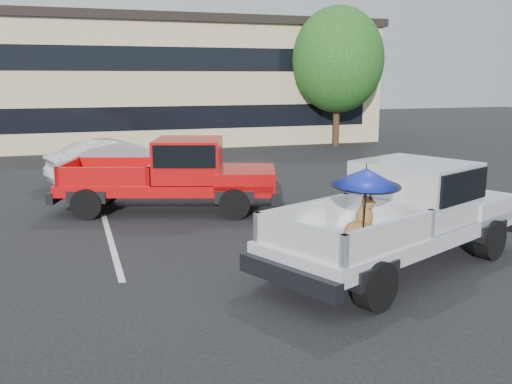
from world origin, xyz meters
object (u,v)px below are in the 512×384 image
at_px(tree_back, 233,60).
at_px(red_pickup, 182,172).
at_px(tree_right, 338,60).
at_px(silver_sedan, 120,162).
at_px(silver_pickup, 407,208).

xyz_separation_m(tree_back, red_pickup, (-7.01, -19.62, -3.40)).
bearing_deg(tree_right, red_pickup, -130.74).
relative_size(tree_back, red_pickup, 1.20).
relative_size(tree_back, silver_sedan, 1.62).
bearing_deg(red_pickup, silver_pickup, -43.04).
relative_size(tree_right, red_pickup, 1.14).
height_order(silver_pickup, red_pickup, silver_pickup).
bearing_deg(tree_back, silver_sedan, -118.04).
relative_size(silver_pickup, silver_sedan, 1.37).
relative_size(red_pickup, silver_sedan, 1.36).
bearing_deg(silver_sedan, tree_right, -71.37).
distance_m(tree_back, silver_pickup, 25.66).
bearing_deg(tree_right, silver_sedan, -146.48).
xyz_separation_m(tree_back, silver_sedan, (-8.22, -15.43, -3.69)).
height_order(tree_back, silver_pickup, tree_back).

